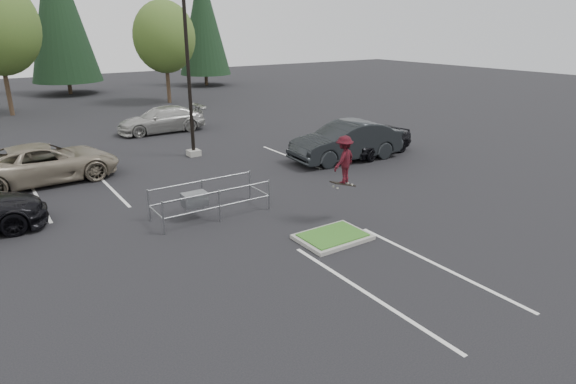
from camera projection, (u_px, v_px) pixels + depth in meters
ground at (333, 239)px, 15.27m from camera, size 120.00×120.00×0.00m
grass_median at (333, 237)px, 15.25m from camera, size 2.20×1.60×0.16m
stall_lines at (211, 194)px, 19.27m from camera, size 22.62×17.60×0.01m
light_pole at (188, 65)px, 23.42m from camera, size 0.70×0.60×10.12m
decid_c at (164, 39)px, 40.04m from camera, size 5.12×5.12×8.38m
conif_b at (58, 8)px, 44.36m from camera, size 6.38×6.38×14.50m
conif_c at (203, 20)px, 51.30m from camera, size 5.50×5.50×12.50m
cart_corral at (198, 199)px, 16.70m from camera, size 4.04×1.45×1.14m
skateboarder at (344, 160)px, 15.97m from camera, size 1.18×0.91×1.83m
car_l_tan at (45, 163)px, 20.56m from camera, size 6.08×2.98×1.66m
car_r_charc at (346, 141)px, 23.87m from camera, size 5.90×2.43×1.90m
car_r_black at (377, 140)px, 25.03m from camera, size 4.74×2.55×1.53m
car_far_silver at (161, 120)px, 30.15m from camera, size 5.47×2.37×1.57m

